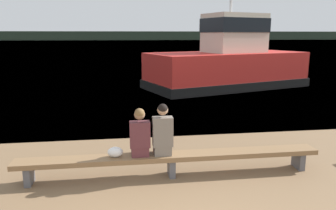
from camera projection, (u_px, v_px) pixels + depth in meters
water_surface at (122, 42)px, 125.16m from camera, size 240.00×240.00×0.00m
far_shoreline at (122, 36)px, 161.78m from camera, size 600.00×12.00×4.12m
bench_main at (171, 158)px, 6.55m from camera, size 6.08×0.43×0.46m
person_left at (140, 135)px, 6.37m from camera, size 0.39×0.40×0.97m
person_right at (163, 133)px, 6.42m from camera, size 0.39×0.40×1.04m
shopping_bag at (115, 152)px, 6.36m from camera, size 0.30×0.20×0.20m
tugboat_red at (228, 64)px, 17.52m from camera, size 9.24×6.17×6.72m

